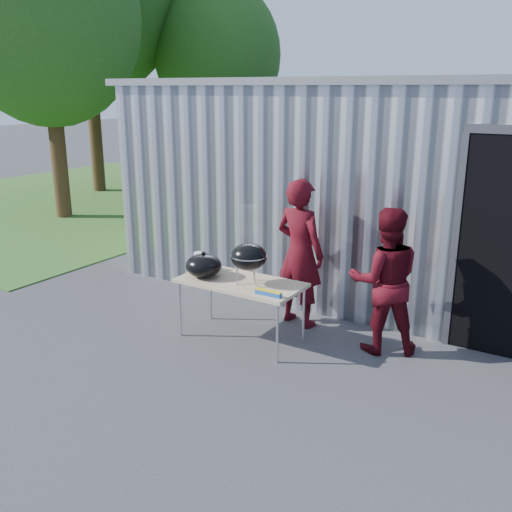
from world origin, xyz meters
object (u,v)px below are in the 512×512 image
Objects in this scene: kettle_grill at (249,249)px; person_cook at (300,253)px; folding_table at (241,284)px; person_bystander at (385,281)px.

kettle_grill is 0.49× the size of person_cook.
folding_table is 0.79× the size of person_cook.
person_cook is at bearing -37.79° from person_bystander.
kettle_grill is 1.60m from person_bystander.
person_bystander is at bearing 22.10° from folding_table.
person_bystander reaches higher than kettle_grill.
folding_table is 0.93m from person_cook.
person_cook is (0.22, 0.85, -0.22)m from kettle_grill.
kettle_grill is at bearing 85.50° from person_cook.
person_bystander is at bearing -178.91° from person_cook.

